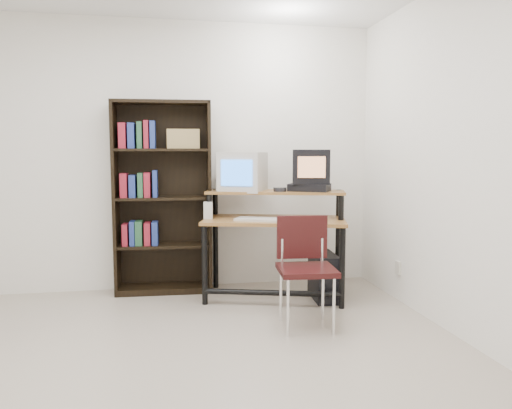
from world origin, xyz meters
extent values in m
cube|color=#C0B29F|center=(0.00, 0.00, -0.01)|extent=(4.00, 4.00, 0.01)
cube|color=white|center=(0.00, 2.00, 1.30)|extent=(4.00, 0.01, 2.60)
cube|color=white|center=(0.00, -2.00, 1.30)|extent=(4.00, 0.01, 2.60)
cube|color=white|center=(2.00, 0.00, 1.30)|extent=(0.01, 4.00, 2.60)
cube|color=olive|center=(0.91, 1.45, 0.72)|extent=(1.40, 0.97, 0.03)
cube|color=olive|center=(0.94, 1.57, 0.97)|extent=(1.33, 0.72, 0.02)
cylinder|color=black|center=(0.26, 1.35, 0.36)|extent=(0.05, 0.05, 0.72)
cylinder|color=black|center=(1.41, 1.02, 0.36)|extent=(0.05, 0.05, 0.72)
cylinder|color=black|center=(0.41, 1.88, 0.49)|extent=(0.05, 0.05, 0.98)
cylinder|color=black|center=(1.56, 1.55, 0.49)|extent=(0.05, 0.05, 0.98)
cylinder|color=black|center=(0.83, 1.18, 0.12)|extent=(1.16, 0.38, 0.05)
cube|color=beige|center=(0.65, 1.67, 1.15)|extent=(0.52, 0.52, 0.37)
cube|color=#2D75EF|center=(0.57, 1.49, 1.15)|extent=(0.27, 0.14, 0.23)
cube|color=black|center=(1.25, 1.48, 1.01)|extent=(0.44, 0.40, 0.08)
cube|color=black|center=(1.27, 1.52, 1.21)|extent=(0.40, 0.40, 0.31)
cube|color=tan|center=(1.23, 1.35, 1.21)|extent=(0.24, 0.07, 0.19)
cylinder|color=#26262B|center=(0.96, 1.47, 0.99)|extent=(0.13, 0.13, 0.05)
cube|color=beige|center=(0.77, 1.35, 0.74)|extent=(0.51, 0.39, 0.03)
cube|color=black|center=(1.19, 1.28, 0.72)|extent=(0.24, 0.21, 0.01)
cube|color=white|center=(1.21, 1.30, 0.74)|extent=(0.10, 0.07, 0.03)
cube|color=beige|center=(0.31, 1.57, 0.80)|extent=(0.09, 0.09, 0.17)
cube|color=black|center=(1.34, 1.32, 0.21)|extent=(0.23, 0.46, 0.42)
cube|color=black|center=(0.97, 0.61, 0.45)|extent=(0.45, 0.45, 0.04)
cube|color=black|center=(0.99, 0.80, 0.67)|extent=(0.40, 0.07, 0.34)
cylinder|color=silver|center=(0.79, 0.46, 0.22)|extent=(0.02, 0.02, 0.43)
cylinder|color=silver|center=(1.13, 0.43, 0.22)|extent=(0.02, 0.02, 0.43)
cylinder|color=silver|center=(0.81, 0.80, 0.22)|extent=(0.02, 0.02, 0.43)
cylinder|color=silver|center=(1.15, 0.77, 0.22)|extent=(0.02, 0.02, 0.43)
cube|color=black|center=(-0.53, 1.85, 0.91)|extent=(0.05, 0.30, 1.82)
cube|color=black|center=(0.35, 1.81, 0.91)|extent=(0.05, 0.30, 1.82)
cube|color=black|center=(-0.08, 1.97, 0.91)|extent=(0.91, 0.07, 1.82)
cube|color=black|center=(-0.09, 1.83, 1.80)|extent=(0.92, 0.35, 0.03)
cube|color=black|center=(-0.09, 1.83, 0.03)|extent=(0.92, 0.35, 0.06)
cube|color=black|center=(-0.09, 1.83, 0.45)|extent=(0.86, 0.33, 0.03)
cube|color=black|center=(-0.09, 1.83, 0.91)|extent=(0.86, 0.33, 0.02)
cube|color=black|center=(-0.09, 1.83, 1.36)|extent=(0.86, 0.33, 0.02)
cube|color=#947C4B|center=(0.11, 1.82, 1.46)|extent=(0.31, 0.24, 0.18)
cube|color=beige|center=(1.99, 1.15, 0.30)|extent=(0.02, 0.08, 0.12)
camera|label=1|loc=(-0.09, -2.96, 1.34)|focal=35.00mm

